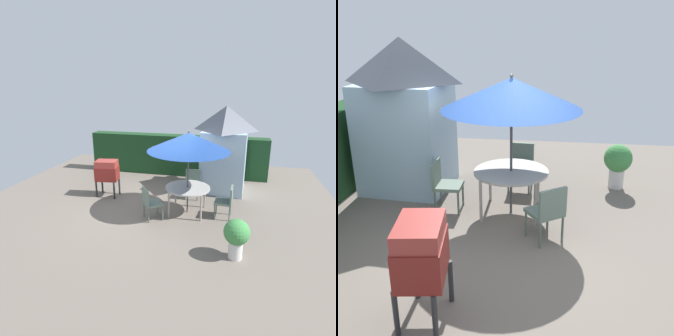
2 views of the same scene
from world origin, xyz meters
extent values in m
plane|color=#6B6056|center=(0.00, 0.00, 0.00)|extent=(11.00, 11.00, 0.00)
cube|color=#193D1E|center=(0.00, 3.50, 0.80)|extent=(7.06, 0.59, 1.59)
cube|color=#9EBCD1|center=(1.92, 2.19, 1.04)|extent=(1.52, 1.64, 2.07)
pyramid|color=#4C515B|center=(1.92, 2.19, 2.48)|extent=(1.61, 1.74, 0.80)
cube|color=gray|center=(1.97, 2.97, 0.81)|extent=(0.60, 0.07, 1.62)
cylinder|color=#B2ADA3|center=(1.05, 0.05, 0.75)|extent=(1.26, 1.26, 0.04)
cylinder|color=gray|center=(0.60, -0.40, 0.37)|extent=(0.05, 0.05, 0.73)
cylinder|color=gray|center=(1.49, -0.40, 0.37)|extent=(0.05, 0.05, 0.73)
cylinder|color=gray|center=(0.60, 0.49, 0.37)|extent=(0.05, 0.05, 0.73)
cylinder|color=gray|center=(1.49, 0.49, 0.37)|extent=(0.05, 0.05, 0.73)
cylinder|color=#4C4C51|center=(1.05, 0.05, 1.16)|extent=(0.04, 0.04, 2.31)
cone|color=navy|center=(1.05, 0.05, 2.07)|extent=(2.26, 2.26, 0.50)
sphere|color=#4C4C51|center=(1.05, 0.05, 2.34)|extent=(0.06, 0.06, 0.06)
cube|color=maroon|center=(-1.71, 0.66, 0.78)|extent=(0.77, 0.60, 0.45)
cube|color=maroon|center=(-1.71, 0.66, 1.10)|extent=(0.73, 0.57, 0.20)
cylinder|color=#262628|center=(-2.02, 0.45, 0.28)|extent=(0.06, 0.06, 0.55)
cylinder|color=#262628|center=(-1.40, 0.45, 0.28)|extent=(0.06, 0.06, 0.55)
cylinder|color=#262628|center=(-2.02, 0.87, 0.28)|extent=(0.06, 0.06, 0.55)
cylinder|color=#262628|center=(-1.40, 0.87, 0.28)|extent=(0.06, 0.06, 0.55)
cube|color=slate|center=(0.20, -0.56, 0.45)|extent=(0.64, 0.64, 0.06)
cube|color=slate|center=(0.03, -0.69, 0.68)|extent=(0.31, 0.40, 0.45)
cylinder|color=#516155|center=(-0.08, -0.52, 0.23)|extent=(0.04, 0.04, 0.45)
cylinder|color=#516155|center=(0.16, -0.84, 0.23)|extent=(0.04, 0.04, 0.45)
cylinder|color=#516155|center=(0.25, -0.28, 0.23)|extent=(0.04, 0.04, 0.45)
cylinder|color=#516155|center=(0.48, -0.61, 0.23)|extent=(0.04, 0.04, 0.45)
cube|color=slate|center=(2.05, -0.01, 0.45)|extent=(0.49, 0.49, 0.06)
cube|color=slate|center=(2.26, -0.02, 0.68)|extent=(0.08, 0.46, 0.45)
cylinder|color=#516155|center=(2.24, -0.22, 0.23)|extent=(0.04, 0.04, 0.45)
cylinder|color=#516155|center=(2.26, 0.18, 0.23)|extent=(0.04, 0.04, 0.45)
cylinder|color=#516155|center=(1.84, -0.20, 0.23)|extent=(0.04, 0.04, 0.45)
cylinder|color=#516155|center=(1.86, 0.20, 0.23)|extent=(0.04, 0.04, 0.45)
cube|color=slate|center=(1.00, 1.13, 0.45)|extent=(0.48, 0.48, 0.06)
cube|color=slate|center=(1.00, 1.34, 0.68)|extent=(0.46, 0.07, 0.45)
cylinder|color=#516155|center=(1.20, 1.34, 0.23)|extent=(0.04, 0.04, 0.45)
cylinder|color=#516155|center=(0.80, 1.32, 0.23)|extent=(0.04, 0.04, 0.45)
cylinder|color=#516155|center=(1.21, 0.94, 0.23)|extent=(0.04, 0.04, 0.45)
cylinder|color=#516155|center=(0.81, 0.92, 0.23)|extent=(0.04, 0.04, 0.45)
cylinder|color=silver|center=(2.41, -1.89, 0.19)|extent=(0.30, 0.30, 0.38)
sphere|color=#3D8442|center=(2.41, -1.89, 0.62)|extent=(0.55, 0.55, 0.55)
camera|label=1|loc=(2.24, -7.23, 3.57)|focal=29.86mm
camera|label=2|loc=(-5.21, -0.72, 3.15)|focal=42.79mm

